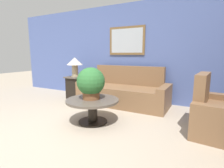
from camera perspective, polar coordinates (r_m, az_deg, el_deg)
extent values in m
plane|color=tan|center=(2.81, -22.20, -17.73)|extent=(20.00, 20.00, 0.00)
cube|color=#5166A8|center=(4.92, 4.69, 10.11)|extent=(7.98, 0.06, 2.60)
cube|color=brown|center=(4.88, 4.81, 13.90)|extent=(1.03, 0.03, 0.76)
cube|color=#B2BCC6|center=(4.87, 4.75, 13.91)|extent=(0.91, 0.01, 0.64)
cube|color=brown|center=(4.42, 3.43, -3.79)|extent=(1.89, 0.91, 0.46)
cube|color=brown|center=(4.68, 5.44, 2.89)|extent=(1.89, 0.16, 0.49)
cube|color=brown|center=(4.93, -7.56, -1.86)|extent=(0.18, 0.91, 0.56)
cube|color=brown|center=(4.10, 16.73, -4.55)|extent=(0.18, 0.91, 0.56)
cube|color=brown|center=(3.21, 27.41, -1.25)|extent=(0.23, 0.73, 0.49)
cylinder|color=black|center=(3.37, -6.26, -12.07)|extent=(0.53, 0.53, 0.03)
cylinder|color=black|center=(3.30, -6.32, -8.80)|extent=(0.17, 0.17, 0.38)
cylinder|color=brown|center=(3.24, -6.39, -5.31)|extent=(0.97, 0.97, 0.04)
cube|color=black|center=(5.17, -11.79, -1.25)|extent=(0.40, 0.40, 0.60)
cube|color=brown|center=(5.12, -11.91, 2.22)|extent=(0.48, 0.48, 0.03)
cylinder|color=tan|center=(5.12, -11.92, 2.53)|extent=(0.24, 0.24, 0.02)
cylinder|color=tan|center=(5.10, -11.99, 4.38)|extent=(0.17, 0.17, 0.31)
cone|color=beige|center=(5.08, -12.09, 7.29)|extent=(0.45, 0.45, 0.21)
cylinder|color=brown|center=(3.25, -6.84, -3.70)|extent=(0.32, 0.32, 0.13)
sphere|color=#2D6B33|center=(3.20, -6.93, 0.83)|extent=(0.52, 0.52, 0.52)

